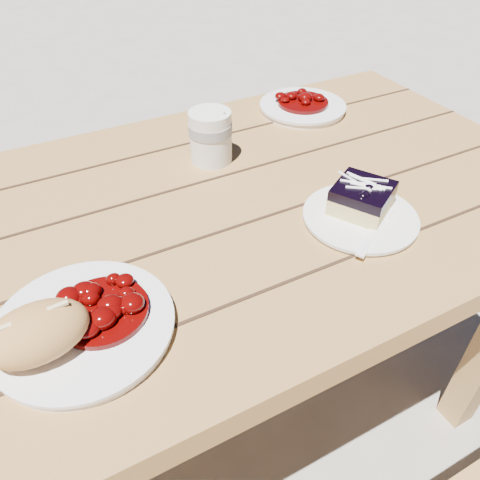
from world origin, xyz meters
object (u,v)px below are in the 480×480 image
picnic_table (82,314)px  main_plate (84,327)px  second_plate (302,107)px  dessert_plate (360,218)px  coffee_cup (211,137)px  bread_roll (37,333)px  blueberry_cake (362,198)px

picnic_table → main_plate: (-0.00, -0.19, 0.17)m
second_plate → main_plate: bearing=-145.7°
dessert_plate → picnic_table: bearing=161.5°
coffee_cup → second_plate: bearing=20.2°
picnic_table → coffee_cup: (0.35, 0.15, 0.22)m
coffee_cup → main_plate: bearing=-136.3°
coffee_cup → second_plate: 0.33m
dessert_plate → coffee_cup: (-0.15, 0.32, 0.05)m
picnic_table → dessert_plate: size_ratio=9.94×
main_plate → picnic_table: bearing=88.5°
coffee_cup → second_plate: coffee_cup is taller
picnic_table → bread_roll: bread_roll is taller
main_plate → blueberry_cake: (0.51, 0.04, 0.03)m
picnic_table → coffee_cup: coffee_cup is taller
main_plate → bread_roll: bearing=-160.0°
main_plate → bread_roll: size_ratio=1.85×
coffee_cup → picnic_table: bearing=-156.7°
blueberry_cake → coffee_cup: bearing=87.0°
blueberry_cake → coffee_cup: size_ratio=1.20×
main_plate → blueberry_cake: blueberry_cake is taller
dessert_plate → second_plate: bearing=69.4°
blueberry_cake → second_plate: 0.45m
main_plate → second_plate: bearing=34.3°
blueberry_cake → coffee_cup: 0.34m
picnic_table → main_plate: 0.25m
dessert_plate → second_plate: (0.16, 0.43, 0.00)m
bread_roll → blueberry_cake: size_ratio=1.01×
main_plate → second_plate: same height
blueberry_cake → second_plate: size_ratio=0.62×
main_plate → coffee_cup: size_ratio=2.25×
picnic_table → second_plate: bearing=21.9°
dessert_plate → second_plate: second_plate is taller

